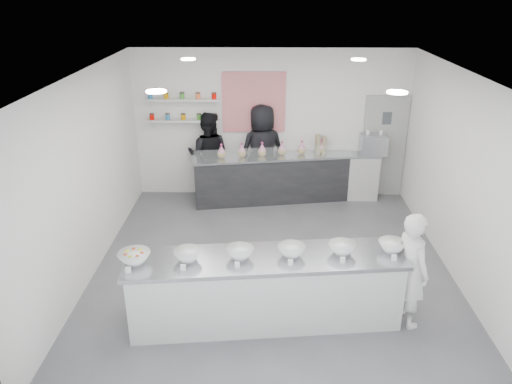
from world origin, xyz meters
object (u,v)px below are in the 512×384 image
at_px(prep_counter, 265,289).
at_px(espresso_machine, 373,145).
at_px(staff_right, 262,152).
at_px(woman_prep, 411,270).
at_px(espresso_ledge, 346,176).
at_px(back_bar, 272,178).
at_px(staff_left, 208,155).

distance_m(prep_counter, espresso_machine, 4.69).
height_order(prep_counter, staff_right, staff_right).
xyz_separation_m(prep_counter, woman_prep, (1.85, 0.02, 0.30)).
xyz_separation_m(espresso_machine, staff_right, (-2.22, 0.07, -0.18)).
relative_size(prep_counter, staff_right, 1.82).
bearing_deg(woman_prep, staff_right, 0.68).
height_order(espresso_ledge, woman_prep, woman_prep).
relative_size(back_bar, espresso_machine, 6.03).
distance_m(woman_prep, staff_right, 4.59).
bearing_deg(staff_right, back_bar, 105.90).
xyz_separation_m(staff_left, staff_right, (1.10, 0.00, 0.08)).
height_order(back_bar, espresso_machine, espresso_machine).
relative_size(espresso_machine, staff_left, 0.29).
xyz_separation_m(espresso_machine, staff_left, (-3.32, 0.07, -0.26)).
xyz_separation_m(back_bar, staff_left, (-1.29, 0.25, 0.41)).
bearing_deg(prep_counter, back_bar, 82.18).
xyz_separation_m(prep_counter, espresso_ledge, (1.66, 4.11, -0.00)).
height_order(back_bar, espresso_ledge, back_bar).
bearing_deg(espresso_ledge, staff_left, 178.58).
bearing_deg(prep_counter, espresso_ledge, 62.04).
relative_size(back_bar, staff_left, 1.76).
xyz_separation_m(espresso_ledge, woman_prep, (0.19, -4.09, 0.31)).
distance_m(prep_counter, staff_right, 4.21).
distance_m(espresso_machine, staff_right, 2.23).
distance_m(back_bar, espresso_ledge, 1.54).
relative_size(espresso_ledge, staff_right, 0.66).
bearing_deg(staff_left, woman_prep, 132.18).
bearing_deg(espresso_ledge, prep_counter, -111.95).
xyz_separation_m(espresso_ledge, staff_right, (-1.73, 0.07, 0.49)).
bearing_deg(prep_counter, staff_left, 99.63).
bearing_deg(woman_prep, espresso_ledge, -21.38).
height_order(woman_prep, staff_left, staff_left).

